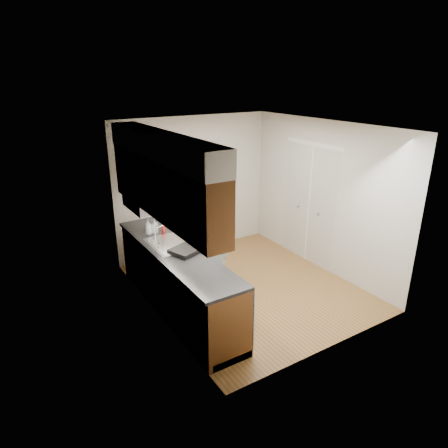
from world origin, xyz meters
The scene contains 14 objects.
floor centered at (0.00, 0.00, 0.00)m, with size 3.50×3.50×0.00m, color olive.
ceiling centered at (0.00, 0.00, 2.50)m, with size 3.50×3.50×0.00m, color white.
wall_left centered at (-1.50, 0.00, 1.25)m, with size 0.02×3.50×2.50m, color beige.
wall_right centered at (1.50, 0.00, 1.25)m, with size 0.02×3.50×2.50m, color beige.
wall_back centered at (0.00, 1.75, 1.25)m, with size 3.00×0.02×2.50m, color beige.
counter centered at (-1.20, 0.00, 0.49)m, with size 0.64×2.80×1.30m.
upper_cabinets centered at (-1.33, 0.05, 1.95)m, with size 0.47×2.80×1.21m.
closet_door centered at (1.49, 0.30, 1.02)m, with size 0.02×1.22×2.05m, color silver.
floor_mat centered at (-0.52, 0.10, 0.01)m, with size 0.48×0.82×0.02m, color slate.
person centered at (-0.52, 0.10, 0.90)m, with size 0.63×0.42×1.78m, color #97B0B8.
soap_bottle_a centered at (-1.31, 0.70, 1.06)m, with size 0.09×0.09×0.24m, color silver.
soap_bottle_b centered at (-1.20, 0.73, 1.04)m, with size 0.09×0.10×0.21m, color silver.
soda_can centered at (-1.11, 0.63, 1.00)m, with size 0.06×0.06×0.11m, color red.
dish_rack centered at (-1.13, -0.17, 0.97)m, with size 0.39×0.33×0.06m, color black.
Camera 1 is at (-3.24, -4.53, 3.16)m, focal length 32.00 mm.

